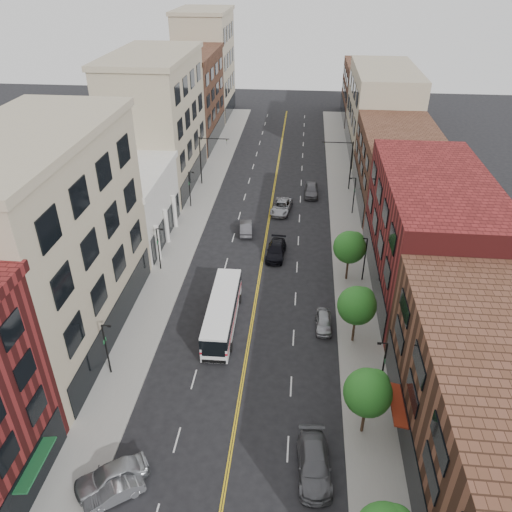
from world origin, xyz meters
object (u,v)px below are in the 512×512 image
(car_angle_b, at_px, (114,492))
(car_parked_far, at_px, (324,322))
(car_angle_a, at_px, (111,476))
(car_parked_mid, at_px, (314,464))
(car_lane_b, at_px, (281,207))
(car_lane_a, at_px, (276,250))
(city_bus, at_px, (222,311))
(car_lane_behind, at_px, (246,228))
(car_lane_c, at_px, (311,190))

(car_angle_b, relative_size, car_parked_far, 1.03)
(car_angle_a, height_order, car_parked_mid, car_angle_a)
(car_parked_mid, xyz_separation_m, car_lane_b, (-4.30, 39.43, -0.04))
(car_lane_a, xyz_separation_m, car_lane_b, (0.00, 11.60, 0.01))
(car_angle_a, xyz_separation_m, car_parked_far, (14.14, 17.58, -0.17))
(car_lane_a, relative_size, car_lane_b, 0.95)
(city_bus, distance_m, car_angle_a, 17.66)
(car_lane_a, bearing_deg, car_parked_far, -63.42)
(car_angle_a, height_order, car_parked_far, car_angle_a)
(car_lane_behind, relative_size, car_lane_a, 0.85)
(car_lane_behind, xyz_separation_m, car_lane_c, (8.11, 12.16, 0.13))
(car_lane_behind, relative_size, car_lane_c, 0.88)
(car_parked_far, bearing_deg, car_angle_b, -126.57)
(city_bus, distance_m, car_parked_far, 9.50)
(car_angle_b, height_order, car_parked_mid, car_parked_mid)
(city_bus, xyz_separation_m, car_lane_c, (8.20, 30.37, -0.80))
(car_lane_behind, bearing_deg, city_bus, 82.96)
(car_lane_c, bearing_deg, car_parked_far, -87.65)
(car_angle_a, distance_m, car_parked_far, 22.56)
(city_bus, relative_size, car_parked_mid, 2.03)
(car_angle_a, height_order, car_lane_c, car_lane_c)
(city_bus, height_order, car_lane_c, city_bus)
(car_lane_a, distance_m, car_lane_b, 11.60)
(car_parked_mid, relative_size, car_lane_b, 1.02)
(car_parked_mid, xyz_separation_m, car_parked_far, (0.94, 15.42, -0.14))
(car_angle_a, xyz_separation_m, car_lane_c, (12.90, 47.37, 0.01))
(car_angle_b, relative_size, car_lane_behind, 0.92)
(car_parked_mid, height_order, car_lane_c, car_lane_c)
(car_parked_far, height_order, car_lane_behind, car_lane_behind)
(car_angle_a, relative_size, car_angle_b, 1.23)
(car_lane_b, bearing_deg, car_parked_mid, -76.40)
(car_angle_b, distance_m, car_parked_mid, 13.12)
(car_angle_b, bearing_deg, city_bus, 131.68)
(car_lane_a, bearing_deg, car_angle_a, -102.84)
(city_bus, distance_m, car_lane_b, 24.96)
(city_bus, bearing_deg, car_angle_b, -104.07)
(city_bus, xyz_separation_m, car_parked_far, (9.44, 0.58, -0.98))
(car_parked_mid, bearing_deg, car_angle_a, -174.88)
(car_lane_a, bearing_deg, city_bus, -104.21)
(car_angle_a, relative_size, car_lane_b, 0.90)
(car_angle_a, xyz_separation_m, car_lane_a, (8.90, 29.99, -0.09))
(car_parked_far, xyz_separation_m, car_lane_b, (-5.24, 24.01, 0.09))
(car_parked_mid, relative_size, car_parked_far, 1.42)
(car_lane_behind, bearing_deg, car_lane_b, -129.53)
(car_lane_a, distance_m, car_lane_c, 17.83)
(car_angle_b, bearing_deg, car_lane_behind, 138.11)
(car_angle_b, distance_m, car_lane_b, 43.43)
(car_lane_c, bearing_deg, car_parked_mid, -89.65)
(car_angle_a, relative_size, car_parked_far, 1.27)
(car_parked_far, height_order, car_lane_b, car_lane_b)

